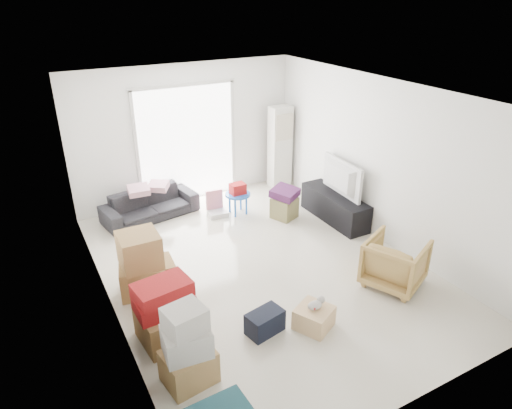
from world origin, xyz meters
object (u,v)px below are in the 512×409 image
at_px(armchair, 395,260).
at_px(kids_table, 238,192).
at_px(ac_tower, 280,147).
at_px(tv_console, 335,207).
at_px(wood_crate, 314,318).
at_px(sofa, 149,200).
at_px(ottoman, 284,208).
at_px(television, 336,191).

relative_size(armchair, kids_table, 1.30).
bearing_deg(ac_tower, kids_table, -150.49).
distance_m(tv_console, kids_table, 1.84).
xyz_separation_m(armchair, wood_crate, (-1.56, -0.22, -0.26)).
xyz_separation_m(kids_table, wood_crate, (-0.62, -3.39, -0.29)).
bearing_deg(armchair, sofa, 8.52).
bearing_deg(ac_tower, armchair, -96.78).
distance_m(ac_tower, wood_crate, 4.71).
relative_size(kids_table, wood_crate, 1.46).
relative_size(armchair, ottoman, 1.99).
bearing_deg(sofa, ottoman, -38.46).
height_order(ac_tower, tv_console, ac_tower).
bearing_deg(television, armchair, 169.17).
bearing_deg(wood_crate, tv_console, 47.73).
xyz_separation_m(ac_tower, armchair, (-0.47, -3.97, -0.48)).
distance_m(ottoman, kids_table, 0.93).
xyz_separation_m(television, kids_table, (-1.46, 1.10, -0.15)).
relative_size(sofa, armchair, 2.21).
height_order(sofa, wood_crate, sofa).
height_order(ottoman, kids_table, kids_table).
height_order(tv_console, kids_table, kids_table).
xyz_separation_m(sofa, armchair, (2.46, -3.82, 0.05)).
xyz_separation_m(tv_console, ottoman, (-0.78, 0.52, -0.06)).
bearing_deg(television, wood_crate, 141.02).
bearing_deg(ac_tower, ottoman, -117.80).
relative_size(tv_console, television, 1.39).
bearing_deg(kids_table, armchair, -73.47).
bearing_deg(television, sofa, 63.00).
relative_size(sofa, ottoman, 4.40).
relative_size(tv_console, wood_crate, 3.65).
bearing_deg(sofa, wood_crate, -86.74).
height_order(armchair, ottoman, armchair).
relative_size(ac_tower, tv_console, 1.14).
height_order(tv_console, television, television).
xyz_separation_m(television, wood_crate, (-2.08, -2.29, -0.44)).
height_order(sofa, ottoman, sofa).
bearing_deg(ottoman, sofa, 150.92).
distance_m(television, wood_crate, 3.13).
height_order(television, sofa, sofa).
bearing_deg(ac_tower, sofa, -177.08).
height_order(sofa, armchair, armchair).
relative_size(tv_console, ottoman, 3.82).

